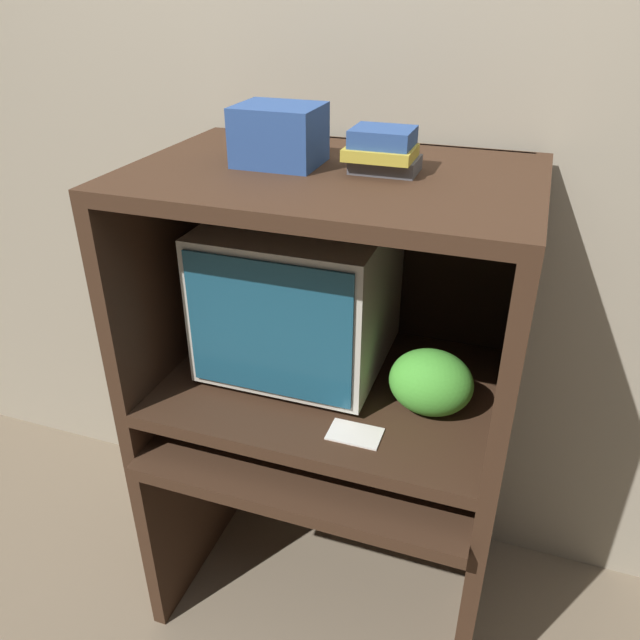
{
  "coord_description": "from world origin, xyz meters",
  "views": [
    {
      "loc": [
        0.43,
        -1.0,
        1.75
      ],
      "look_at": [
        -0.03,
        0.32,
        0.98
      ],
      "focal_mm": 35.0,
      "sensor_mm": 36.0,
      "label": 1
    }
  ],
  "objects_px": {
    "snack_bag": "(431,382)",
    "keyboard": "(267,430)",
    "mouse": "(364,452)",
    "crt_monitor": "(300,293)",
    "storage_box": "(279,135)",
    "book_stack": "(383,151)"
  },
  "relations": [
    {
      "from": "snack_bag",
      "to": "storage_box",
      "type": "distance_m",
      "value": 0.68
    },
    {
      "from": "mouse",
      "to": "storage_box",
      "type": "bearing_deg",
      "value": 154.18
    },
    {
      "from": "storage_box",
      "to": "snack_bag",
      "type": "bearing_deg",
      "value": -8.8
    },
    {
      "from": "book_stack",
      "to": "snack_bag",
      "type": "bearing_deg",
      "value": -22.99
    },
    {
      "from": "mouse",
      "to": "book_stack",
      "type": "relative_size",
      "value": 0.39
    },
    {
      "from": "keyboard",
      "to": "mouse",
      "type": "bearing_deg",
      "value": -0.11
    },
    {
      "from": "snack_bag",
      "to": "book_stack",
      "type": "xyz_separation_m",
      "value": [
        -0.16,
        0.07,
        0.53
      ]
    },
    {
      "from": "book_stack",
      "to": "mouse",
      "type": "bearing_deg",
      "value": -81.34
    },
    {
      "from": "keyboard",
      "to": "mouse",
      "type": "relative_size",
      "value": 6.72
    },
    {
      "from": "book_stack",
      "to": "storage_box",
      "type": "xyz_separation_m",
      "value": [
        -0.24,
        -0.01,
        0.02
      ]
    },
    {
      "from": "keyboard",
      "to": "storage_box",
      "type": "height_order",
      "value": "storage_box"
    },
    {
      "from": "keyboard",
      "to": "book_stack",
      "type": "bearing_deg",
      "value": 27.92
    },
    {
      "from": "crt_monitor",
      "to": "storage_box",
      "type": "bearing_deg",
      "value": -119.35
    },
    {
      "from": "book_stack",
      "to": "keyboard",
      "type": "bearing_deg",
      "value": -152.08
    },
    {
      "from": "mouse",
      "to": "snack_bag",
      "type": "relative_size",
      "value": 0.29
    },
    {
      "from": "crt_monitor",
      "to": "book_stack",
      "type": "distance_m",
      "value": 0.46
    },
    {
      "from": "snack_bag",
      "to": "keyboard",
      "type": "bearing_deg",
      "value": -171.28
    },
    {
      "from": "crt_monitor",
      "to": "snack_bag",
      "type": "relative_size",
      "value": 2.21
    },
    {
      "from": "keyboard",
      "to": "snack_bag",
      "type": "distance_m",
      "value": 0.47
    },
    {
      "from": "crt_monitor",
      "to": "storage_box",
      "type": "distance_m",
      "value": 0.42
    },
    {
      "from": "snack_bag",
      "to": "storage_box",
      "type": "bearing_deg",
      "value": 171.2
    },
    {
      "from": "storage_box",
      "to": "mouse",
      "type": "bearing_deg",
      "value": -25.82
    }
  ]
}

